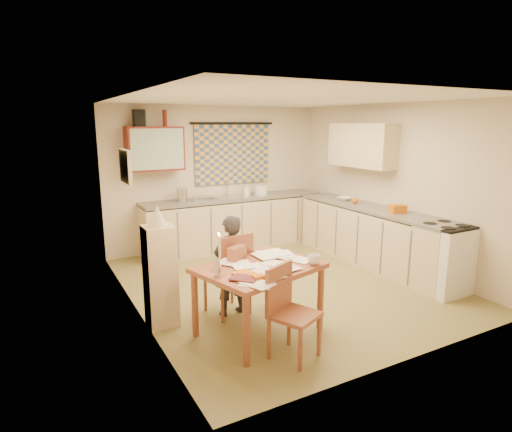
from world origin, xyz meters
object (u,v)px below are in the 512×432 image
counter_back (235,223)px  shelf_stand (160,276)px  chair_far (228,288)px  stove (443,259)px  dining_table (259,299)px  counter_right (372,236)px  person (231,266)px

counter_back → shelf_stand: 3.13m
chair_far → shelf_stand: size_ratio=0.87×
chair_far → stove: bearing=156.4°
dining_table → chair_far: chair_far is taller
counter_back → shelf_stand: (-2.04, -2.38, 0.12)m
counter_back → counter_right: 2.41m
dining_table → chair_far: 0.60m
stove → chair_far: size_ratio=0.93×
stove → person: (-2.75, 0.71, 0.14)m
counter_right → person: person is taller
counter_back → dining_table: (-1.17, -3.04, -0.07)m
counter_right → stove: size_ratio=3.23×
counter_right → shelf_stand: bearing=-172.0°
dining_table → person: person is taller
counter_right → shelf_stand: 3.58m
person → shelf_stand: (-0.79, 0.10, -0.03)m
dining_table → person: 0.60m
dining_table → chair_far: size_ratio=1.43×
counter_right → person: size_ratio=2.49×
shelf_stand → person: bearing=-7.4°
counter_right → chair_far: 2.82m
counter_right → person: (-2.75, -0.60, 0.14)m
counter_back → person: (-1.24, -2.48, 0.14)m
stove → chair_far: bearing=164.7°
counter_right → dining_table: size_ratio=2.10×
counter_back → dining_table: 3.26m
shelf_stand → chair_far: bearing=-4.7°
counter_back → stove: bearing=-64.8°
counter_back → person: bearing=-116.6°
person → shelf_stand: person is taller
dining_table → chair_far: (-0.08, 0.59, -0.07)m
counter_back → person: 2.78m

